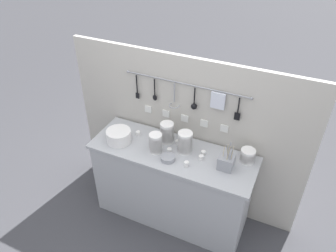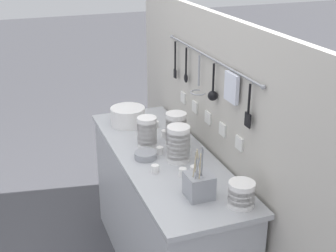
{
  "view_description": "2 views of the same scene",
  "coord_description": "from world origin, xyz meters",
  "px_view_note": "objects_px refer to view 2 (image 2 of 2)",
  "views": [
    {
      "loc": [
        0.92,
        -2.07,
        2.74
      ],
      "look_at": [
        -0.04,
        -0.01,
        1.12
      ],
      "focal_mm": 35.0,
      "sensor_mm": 36.0,
      "label": 1
    },
    {
      "loc": [
        2.29,
        -0.83,
        2.05
      ],
      "look_at": [
        0.01,
        0.02,
        1.02
      ],
      "focal_mm": 50.0,
      "sensor_mm": 36.0,
      "label": 2
    }
  ],
  "objects_px": {
    "plate_stack": "(128,116)",
    "cup_back_right": "(165,133)",
    "bowl_stack_nested_right": "(147,132)",
    "cup_front_right": "(183,172)",
    "cup_centre": "(155,169)",
    "cup_edge_far": "(194,170)",
    "bowl_stack_back_corner": "(176,129)",
    "cup_front_left": "(183,148)",
    "bowl_stack_short_front": "(241,194)",
    "cup_back_left": "(160,150)",
    "bowl_stack_tall_left": "(178,144)",
    "cup_by_caddy": "(156,124)",
    "cutlery_caddy": "(199,185)",
    "steel_mixing_bowl": "(146,155)"
  },
  "relations": [
    {
      "from": "bowl_stack_nested_right",
      "to": "bowl_stack_back_corner",
      "type": "distance_m",
      "value": 0.18
    },
    {
      "from": "bowl_stack_back_corner",
      "to": "plate_stack",
      "type": "xyz_separation_m",
      "value": [
        -0.41,
        -0.18,
        -0.04
      ]
    },
    {
      "from": "cup_edge_far",
      "to": "cup_back_right",
      "type": "bearing_deg",
      "value": 178.1
    },
    {
      "from": "cup_front_right",
      "to": "bowl_stack_nested_right",
      "type": "bearing_deg",
      "value": -171.07
    },
    {
      "from": "plate_stack",
      "to": "cup_back_right",
      "type": "bearing_deg",
      "value": 30.16
    },
    {
      "from": "plate_stack",
      "to": "cup_back_right",
      "type": "height_order",
      "value": "plate_stack"
    },
    {
      "from": "bowl_stack_back_corner",
      "to": "cup_front_right",
      "type": "xyz_separation_m",
      "value": [
        0.38,
        -0.11,
        -0.08
      ]
    },
    {
      "from": "steel_mixing_bowl",
      "to": "cup_by_caddy",
      "type": "distance_m",
      "value": 0.46
    },
    {
      "from": "cup_front_left",
      "to": "cup_by_caddy",
      "type": "distance_m",
      "value": 0.4
    },
    {
      "from": "bowl_stack_nested_right",
      "to": "bowl_stack_back_corner",
      "type": "relative_size",
      "value": 0.93
    },
    {
      "from": "cup_edge_far",
      "to": "cup_front_right",
      "type": "bearing_deg",
      "value": -87.0
    },
    {
      "from": "cup_centre",
      "to": "cup_back_left",
      "type": "bearing_deg",
      "value": 154.1
    },
    {
      "from": "bowl_stack_nested_right",
      "to": "plate_stack",
      "type": "bearing_deg",
      "value": -178.23
    },
    {
      "from": "bowl_stack_back_corner",
      "to": "cup_front_left",
      "type": "xyz_separation_m",
      "value": [
        0.11,
        0.0,
        -0.08
      ]
    },
    {
      "from": "cup_front_left",
      "to": "cup_centre",
      "type": "xyz_separation_m",
      "value": [
        0.19,
        -0.24,
        0.0
      ]
    },
    {
      "from": "bowl_stack_back_corner",
      "to": "plate_stack",
      "type": "bearing_deg",
      "value": -155.62
    },
    {
      "from": "bowl_stack_short_front",
      "to": "bowl_stack_nested_right",
      "type": "bearing_deg",
      "value": -164.77
    },
    {
      "from": "bowl_stack_back_corner",
      "to": "cup_centre",
      "type": "xyz_separation_m",
      "value": [
        0.29,
        -0.23,
        -0.08
      ]
    },
    {
      "from": "bowl_stack_back_corner",
      "to": "cup_back_right",
      "type": "xyz_separation_m",
      "value": [
        -0.13,
        -0.02,
        -0.08
      ]
    },
    {
      "from": "bowl_stack_nested_right",
      "to": "plate_stack",
      "type": "xyz_separation_m",
      "value": [
        -0.38,
        -0.01,
        -0.04
      ]
    },
    {
      "from": "cup_centre",
      "to": "cup_edge_far",
      "type": "xyz_separation_m",
      "value": [
        0.08,
        0.19,
        0.0
      ]
    },
    {
      "from": "cup_centre",
      "to": "cup_back_right",
      "type": "bearing_deg",
      "value": 153.69
    },
    {
      "from": "bowl_stack_back_corner",
      "to": "steel_mixing_bowl",
      "type": "bearing_deg",
      "value": -63.39
    },
    {
      "from": "cutlery_caddy",
      "to": "bowl_stack_tall_left",
      "type": "bearing_deg",
      "value": 173.15
    },
    {
      "from": "cup_back_left",
      "to": "bowl_stack_back_corner",
      "type": "bearing_deg",
      "value": 122.66
    },
    {
      "from": "cup_back_left",
      "to": "cup_front_right",
      "type": "height_order",
      "value": "same"
    },
    {
      "from": "cutlery_caddy",
      "to": "cup_edge_far",
      "type": "distance_m",
      "value": 0.24
    },
    {
      "from": "bowl_stack_back_corner",
      "to": "cup_edge_far",
      "type": "height_order",
      "value": "bowl_stack_back_corner"
    },
    {
      "from": "cup_back_left",
      "to": "cup_back_right",
      "type": "relative_size",
      "value": 1.0
    },
    {
      "from": "bowl_stack_short_front",
      "to": "cup_back_left",
      "type": "bearing_deg",
      "value": -165.28
    },
    {
      "from": "steel_mixing_bowl",
      "to": "cup_back_right",
      "type": "height_order",
      "value": "cup_back_right"
    },
    {
      "from": "bowl_stack_tall_left",
      "to": "cup_edge_far",
      "type": "height_order",
      "value": "bowl_stack_tall_left"
    },
    {
      "from": "steel_mixing_bowl",
      "to": "cup_front_right",
      "type": "bearing_deg",
      "value": 25.0
    },
    {
      "from": "bowl_stack_tall_left",
      "to": "cup_by_caddy",
      "type": "height_order",
      "value": "bowl_stack_tall_left"
    },
    {
      "from": "plate_stack",
      "to": "cup_back_left",
      "type": "xyz_separation_m",
      "value": [
        0.49,
        0.05,
        -0.04
      ]
    },
    {
      "from": "steel_mixing_bowl",
      "to": "cup_by_caddy",
      "type": "bearing_deg",
      "value": 153.68
    },
    {
      "from": "cup_back_right",
      "to": "cup_centre",
      "type": "bearing_deg",
      "value": -26.31
    },
    {
      "from": "bowl_stack_nested_right",
      "to": "bowl_stack_short_front",
      "type": "height_order",
      "value": "bowl_stack_nested_right"
    },
    {
      "from": "cup_back_right",
      "to": "cup_front_right",
      "type": "relative_size",
      "value": 1.0
    },
    {
      "from": "cup_centre",
      "to": "cup_front_left",
      "type": "bearing_deg",
      "value": 127.86
    },
    {
      "from": "plate_stack",
      "to": "bowl_stack_tall_left",
      "type": "bearing_deg",
      "value": 10.88
    },
    {
      "from": "bowl_stack_short_front",
      "to": "cup_by_caddy",
      "type": "bearing_deg",
      "value": -176.32
    },
    {
      "from": "bowl_stack_nested_right",
      "to": "plate_stack",
      "type": "relative_size",
      "value": 0.82
    },
    {
      "from": "plate_stack",
      "to": "cup_by_caddy",
      "type": "xyz_separation_m",
      "value": [
        0.11,
        0.16,
        -0.04
      ]
    },
    {
      "from": "cup_centre",
      "to": "cup_back_left",
      "type": "distance_m",
      "value": 0.23
    },
    {
      "from": "bowl_stack_back_corner",
      "to": "cup_front_right",
      "type": "distance_m",
      "value": 0.4
    },
    {
      "from": "cup_front_left",
      "to": "cup_back_left",
      "type": "relative_size",
      "value": 1.0
    },
    {
      "from": "cup_front_right",
      "to": "bowl_stack_back_corner",
      "type": "bearing_deg",
      "value": 163.9
    },
    {
      "from": "bowl_stack_nested_right",
      "to": "cup_by_caddy",
      "type": "bearing_deg",
      "value": 151.29
    },
    {
      "from": "bowl_stack_short_front",
      "to": "steel_mixing_bowl",
      "type": "distance_m",
      "value": 0.69
    }
  ]
}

